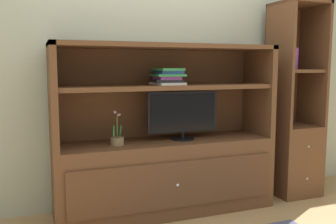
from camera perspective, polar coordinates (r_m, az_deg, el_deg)
painted_rear_wall at (r=3.41m, az=-2.37°, el=9.51°), size 6.00×0.10×2.80m
media_console at (r=3.18m, az=-0.35°, el=-7.28°), size 1.88×0.53×1.44m
tv_monitor at (r=3.15m, az=2.33°, el=-0.30°), size 0.64×0.20×0.42m
potted_plant at (r=2.97m, az=-7.90°, el=-4.30°), size 0.11×0.11×0.28m
magazine_stack at (r=3.09m, az=-0.09°, el=5.50°), size 0.26×0.31×0.14m
bookshelf_tall at (r=3.82m, az=18.87°, el=-2.96°), size 0.43×0.44×1.86m
upright_book_row at (r=3.69m, az=18.22°, el=7.89°), size 0.13×0.17×0.22m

